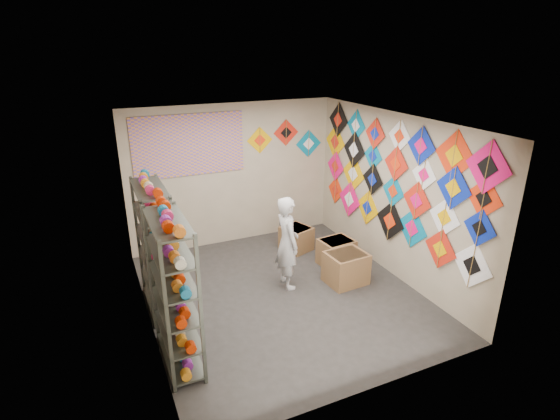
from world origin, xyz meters
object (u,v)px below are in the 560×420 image
shelf_rack_front (174,293)px  shelf_rack_back (156,249)px  carton_a (346,268)px  carton_c (296,238)px  shopkeeper (287,243)px  carton_b (336,252)px

shelf_rack_front → shelf_rack_back: same height
carton_a → carton_c: size_ratio=1.21×
shopkeeper → carton_c: size_ratio=2.94×
shelf_rack_back → carton_b: shelf_rack_back is taller
shopkeeper → carton_a: bearing=-106.7°
carton_b → carton_a: bearing=-112.7°
shelf_rack_front → carton_a: bearing=14.8°
shelf_rack_front → shelf_rack_back: size_ratio=1.00×
shelf_rack_front → carton_b: shelf_rack_front is taller
shelf_rack_front → carton_b: 3.44m
carton_a → carton_b: (0.19, 0.61, -0.03)m
shelf_rack_front → carton_c: shelf_rack_front is taller
carton_b → carton_c: bearing=108.6°
carton_b → carton_c: carton_b is taller
shelf_rack_back → carton_c: size_ratio=3.67×
carton_b → carton_c: 0.91m
shopkeeper → carton_b: 1.26m
carton_a → shopkeeper: bearing=157.4°
shelf_rack_front → shelf_rack_back: (0.00, 1.30, 0.00)m
carton_b → shelf_rack_back: bearing=175.5°
shelf_rack_back → shopkeeper: 1.99m
carton_b → carton_c: size_ratio=1.11×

